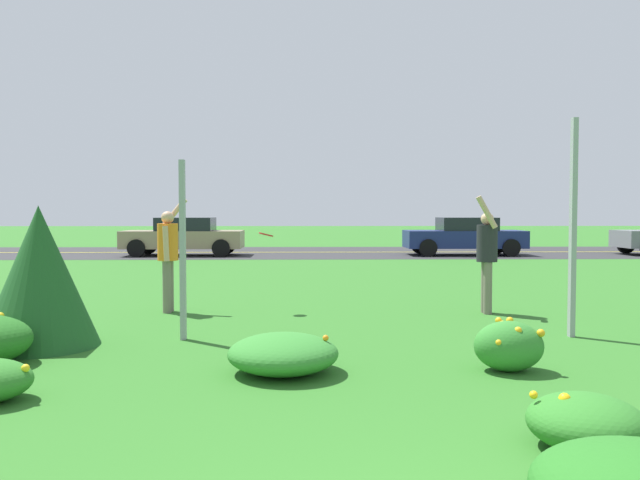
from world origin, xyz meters
TOP-DOWN VIEW (x-y plane):
  - ground_plane at (0.00, 12.25)m, footprint 120.00×120.00m
  - highway_strip at (0.00, 24.50)m, footprint 120.00×8.04m
  - highway_center_stripe at (0.00, 24.50)m, footprint 120.00×0.16m
  - daylily_clump_front_center at (1.25, 4.63)m, footprint 0.73×0.64m
  - daylily_clump_front_left at (1.09, 2.37)m, footprint 0.83×0.85m
  - daylily_clump_front_right at (-1.13, 4.60)m, footprint 1.16×1.19m
  - sign_post_near_path at (-2.51, 6.39)m, footprint 0.07×0.10m
  - sign_post_by_roadside at (2.68, 6.47)m, footprint 0.07×0.10m
  - evergreen_shrub_side at (-4.20, 5.98)m, footprint 1.44×1.44m
  - person_thrower_orange_shirt at (-3.19, 8.73)m, footprint 0.47×0.49m
  - person_catcher_dark_shirt at (2.09, 8.49)m, footprint 0.41×0.49m
  - frisbee_red at (-1.56, 8.77)m, footprint 0.25×0.25m
  - car_navy_center_left at (5.22, 22.69)m, footprint 4.50×2.00m
  - car_tan_center_right at (-5.54, 22.69)m, footprint 4.50×2.00m

SIDE VIEW (x-z plane):
  - ground_plane at x=0.00m, z-range 0.00..0.00m
  - highway_strip at x=0.00m, z-range 0.00..0.01m
  - highway_center_stripe at x=0.00m, z-range 0.01..0.01m
  - daylily_clump_front_left at x=1.09m, z-range -0.01..0.40m
  - daylily_clump_front_right at x=-1.13m, z-range 0.00..0.41m
  - daylily_clump_front_center at x=1.25m, z-range -0.01..0.55m
  - car_navy_center_left at x=5.22m, z-range 0.01..1.46m
  - car_tan_center_right at x=-5.54m, z-range 0.01..1.46m
  - evergreen_shrub_side at x=-4.20m, z-range 0.00..1.76m
  - person_catcher_dark_shirt at x=2.09m, z-range 0.04..1.98m
  - person_thrower_orange_shirt at x=-3.19m, z-range 0.06..1.98m
  - sign_post_near_path at x=-2.51m, z-range 0.00..2.36m
  - frisbee_red at x=-1.56m, z-range 1.25..1.35m
  - sign_post_by_roadside at x=2.68m, z-range 0.00..2.93m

